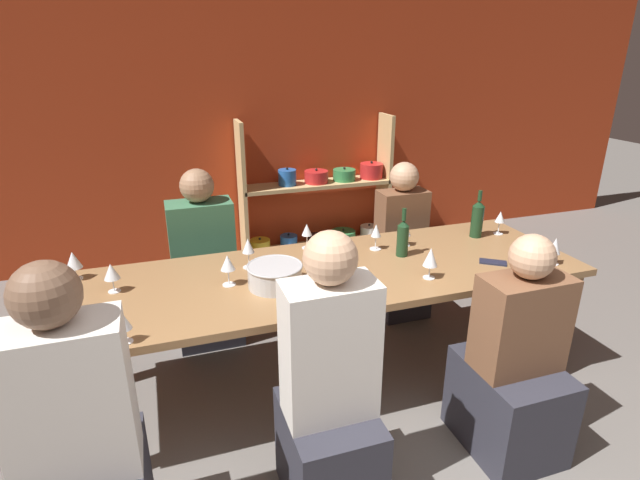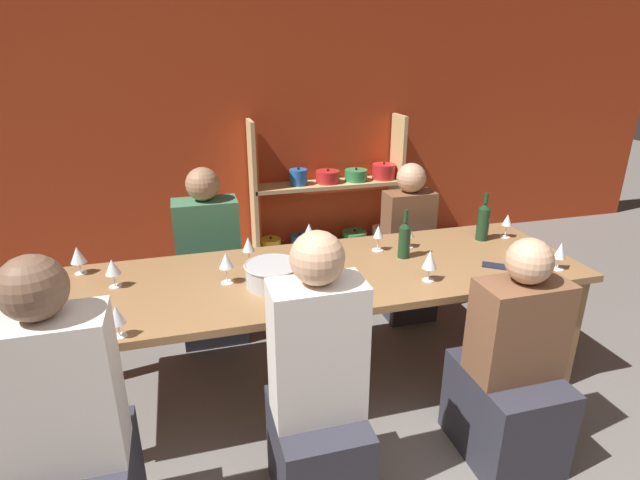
{
  "view_description": "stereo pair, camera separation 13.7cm",
  "coord_description": "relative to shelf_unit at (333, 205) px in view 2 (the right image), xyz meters",
  "views": [
    {
      "loc": [
        -0.86,
        -0.83,
        1.91
      ],
      "look_at": [
        -0.02,
        1.64,
        0.9
      ],
      "focal_mm": 28.0,
      "sensor_mm": 36.0,
      "label": 1
    },
    {
      "loc": [
        -0.73,
        -0.87,
        1.91
      ],
      "look_at": [
        -0.02,
        1.64,
        0.9
      ],
      "focal_mm": 28.0,
      "sensor_mm": 36.0,
      "label": 2
    }
  ],
  "objects": [
    {
      "name": "wall_back_red",
      "position": [
        -0.66,
        0.2,
        0.89
      ],
      "size": [
        8.8,
        0.06,
        2.7
      ],
      "color": "#B23819",
      "rests_on": "ground_plane"
    },
    {
      "name": "shelf_unit",
      "position": [
        0.0,
        0.0,
        0.0
      ],
      "size": [
        1.48,
        0.3,
        1.31
      ],
      "color": "tan",
      "rests_on": "ground_plane"
    },
    {
      "name": "dining_table",
      "position": [
        -0.69,
        -2.09,
        0.22
      ],
      "size": [
        2.9,
        0.92,
        0.75
      ],
      "color": "olive",
      "rests_on": "ground_plane"
    },
    {
      "name": "mixing_bowl",
      "position": [
        -0.99,
        -2.17,
        0.36
      ],
      "size": [
        0.29,
        0.29,
        0.12
      ],
      "color": "#B7BABC",
      "rests_on": "dining_table"
    },
    {
      "name": "wine_bottle_green",
      "position": [
        0.42,
        -1.89,
        0.42
      ],
      "size": [
        0.08,
        0.08,
        0.31
      ],
      "color": "#19381E",
      "rests_on": "dining_table"
    },
    {
      "name": "wine_bottle_dark",
      "position": [
        -0.18,
        -2.02,
        0.41
      ],
      "size": [
        0.07,
        0.07,
        0.29
      ],
      "color": "#19381E",
      "rests_on": "dining_table"
    },
    {
      "name": "wine_glass_empty_a",
      "position": [
        -1.72,
        -2.49,
        0.39
      ],
      "size": [
        0.07,
        0.07,
        0.15
      ],
      "color": "white",
      "rests_on": "dining_table"
    },
    {
      "name": "wine_glass_red_a",
      "position": [
        0.6,
        -1.89,
        0.4
      ],
      "size": [
        0.06,
        0.06,
        0.16
      ],
      "color": "white",
      "rests_on": "dining_table"
    },
    {
      "name": "wine_glass_red_b",
      "position": [
        -1.08,
        -1.9,
        0.42
      ],
      "size": [
        0.07,
        0.07,
        0.17
      ],
      "color": "white",
      "rests_on": "dining_table"
    },
    {
      "name": "wine_glass_white_a",
      "position": [
        -0.68,
        -1.73,
        0.41
      ],
      "size": [
        0.06,
        0.06,
        0.16
      ],
      "color": "white",
      "rests_on": "dining_table"
    },
    {
      "name": "wine_glass_red_c",
      "position": [
        -0.19,
        -2.35,
        0.41
      ],
      "size": [
        0.08,
        0.08,
        0.17
      ],
      "color": "white",
      "rests_on": "dining_table"
    },
    {
      "name": "wine_glass_white_b",
      "position": [
        -1.78,
        -1.98,
        0.4
      ],
      "size": [
        0.08,
        0.08,
        0.15
      ],
      "color": "white",
      "rests_on": "dining_table"
    },
    {
      "name": "wine_glass_empty_b",
      "position": [
        -1.22,
        -2.09,
        0.41
      ],
      "size": [
        0.08,
        0.08,
        0.17
      ],
      "color": "white",
      "rests_on": "dining_table"
    },
    {
      "name": "wine_glass_empty_c",
      "position": [
        -0.29,
        -1.88,
        0.41
      ],
      "size": [
        0.07,
        0.07,
        0.16
      ],
      "color": "white",
      "rests_on": "dining_table"
    },
    {
      "name": "wine_glass_empty_d",
      "position": [
        0.58,
        -2.41,
        0.4
      ],
      "size": [
        0.07,
        0.07,
        0.16
      ],
      "color": "white",
      "rests_on": "dining_table"
    },
    {
      "name": "wine_glass_white_c",
      "position": [
        -1.98,
        -1.75,
        0.4
      ],
      "size": [
        0.08,
        0.08,
        0.16
      ],
      "color": "white",
      "rests_on": "dining_table"
    },
    {
      "name": "wine_glass_empty_e",
      "position": [
        -0.09,
        -1.88,
        0.39
      ],
      "size": [
        0.07,
        0.07,
        0.15
      ],
      "color": "white",
      "rests_on": "dining_table"
    },
    {
      "name": "cell_phone",
      "position": [
        0.26,
        -2.29,
        0.3
      ],
      "size": [
        0.16,
        0.14,
        0.01
      ],
      "color": "#1E2338",
      "rests_on": "dining_table"
    },
    {
      "name": "person_near_a",
      "position": [
        -0.94,
        -2.87,
        0.02
      ],
      "size": [
        0.37,
        0.46,
        1.29
      ],
      "color": "#2D2D38",
      "rests_on": "ground_plane"
    },
    {
      "name": "person_far_a",
      "position": [
        0.15,
        -1.38,
        -0.02
      ],
      "size": [
        0.35,
        0.44,
        1.16
      ],
      "rotation": [
        0.0,
        0.0,
        3.14
      ],
      "color": "#2D2D38",
      "rests_on": "ground_plane"
    },
    {
      "name": "person_near_b",
      "position": [
        -1.88,
        -2.89,
        0.02
      ],
      "size": [
        0.4,
        0.51,
        1.31
      ],
      "color": "#2D2D38",
      "rests_on": "ground_plane"
    },
    {
      "name": "person_far_b",
      "position": [
        -1.27,
        -1.26,
        -0.03
      ],
      "size": [
        0.42,
        0.53,
        1.19
      ],
      "rotation": [
        0.0,
        0.0,
        3.14
      ],
      "color": "#2D2D38",
      "rests_on": "ground_plane"
    },
    {
      "name": "person_near_c",
      "position": [
        0.02,
        -2.84,
        -0.04
      ],
      "size": [
        0.41,
        0.51,
        1.15
      ],
      "color": "#2D2D38",
      "rests_on": "ground_plane"
    }
  ]
}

